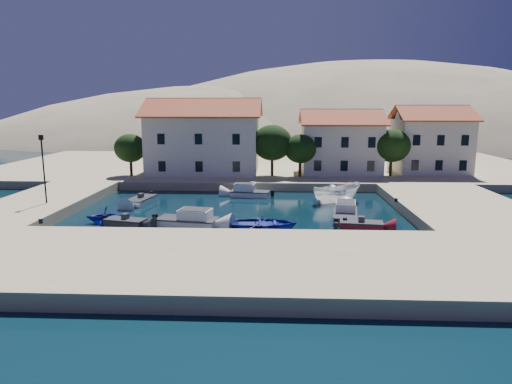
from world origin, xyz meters
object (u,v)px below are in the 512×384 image
(building_left, at_px, (204,135))
(cabin_cruiser_south, at_px, (187,220))
(building_mid, at_px, (340,141))
(lamppost, at_px, (43,162))
(building_right, at_px, (430,139))
(cabin_cruiser_east, at_px, (345,214))
(boat_east, at_px, (336,203))
(rowboat_south, at_px, (264,229))

(building_left, relative_size, cabin_cruiser_south, 2.78)
(building_mid, bearing_deg, building_left, -176.82)
(lamppost, bearing_deg, building_left, 60.10)
(building_right, bearing_deg, lamppost, -152.07)
(building_left, distance_m, building_mid, 18.04)
(cabin_cruiser_east, height_order, boat_east, cabin_cruiser_east)
(lamppost, xyz_separation_m, rowboat_south, (20.11, -4.30, -4.75))
(building_mid, xyz_separation_m, boat_east, (-2.27, -14.95, -5.22))
(cabin_cruiser_south, distance_m, boat_east, 16.60)
(lamppost, relative_size, boat_east, 1.13)
(cabin_cruiser_south, bearing_deg, cabin_cruiser_east, 22.60)
(lamppost, distance_m, rowboat_south, 21.11)
(building_mid, height_order, rowboat_south, building_mid)
(building_mid, distance_m, cabin_cruiser_east, 22.33)
(building_left, bearing_deg, cabin_cruiser_east, -52.91)
(building_right, distance_m, boat_east, 22.09)
(rowboat_south, relative_size, boat_east, 0.97)
(rowboat_south, bearing_deg, cabin_cruiser_south, 80.57)
(building_mid, xyz_separation_m, cabin_cruiser_east, (-2.35, -21.70, -4.75))
(building_left, xyz_separation_m, cabin_cruiser_south, (2.21, -23.57, -5.46))
(building_left, relative_size, building_mid, 1.40)
(building_left, height_order, boat_east, building_left)
(building_left, relative_size, boat_east, 2.66)
(building_right, xyz_separation_m, lamppost, (-41.50, -22.00, -0.72))
(building_mid, bearing_deg, cabin_cruiser_east, -96.18)
(building_left, relative_size, rowboat_south, 2.74)
(cabin_cruiser_south, height_order, boat_east, cabin_cruiser_south)
(lamppost, relative_size, cabin_cruiser_east, 1.19)
(boat_east, bearing_deg, building_left, 22.27)
(building_left, xyz_separation_m, cabin_cruiser_east, (15.65, -20.70, -5.46))
(building_left, relative_size, cabin_cruiser_east, 2.82)
(lamppost, height_order, cabin_cruiser_east, lamppost)
(lamppost, distance_m, cabin_cruiser_east, 27.49)
(cabin_cruiser_south, relative_size, rowboat_south, 0.99)
(cabin_cruiser_south, bearing_deg, building_left, 105.89)
(building_mid, bearing_deg, rowboat_south, -110.36)
(building_right, relative_size, lamppost, 1.52)
(building_left, height_order, cabin_cruiser_east, building_left)
(cabin_cruiser_south, bearing_deg, boat_east, 45.95)
(building_right, xyz_separation_m, rowboat_south, (-21.39, -26.30, -5.47))
(building_left, height_order, lamppost, building_left)
(building_left, xyz_separation_m, building_right, (30.00, 2.00, -0.46))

